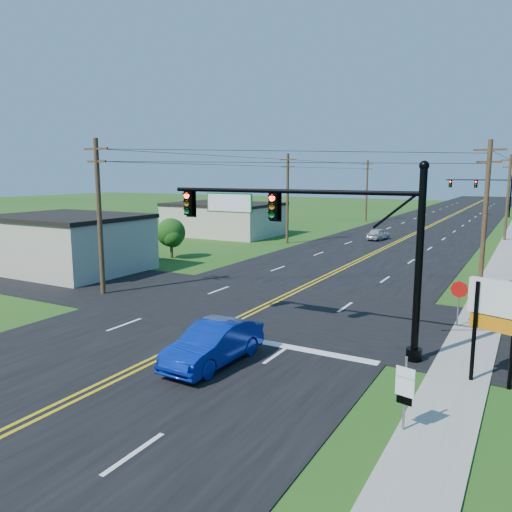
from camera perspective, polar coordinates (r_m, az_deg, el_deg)
The scene contains 19 objects.
ground at distance 17.74m, azimuth -19.04°, elevation -14.45°, with size 260.00×260.00×0.00m, color #1C4E16.
road_main at distance 62.26m, azimuth 17.57°, elevation 2.50°, with size 16.00×220.00×0.04m, color black.
road_cross at distance 26.71m, azimuth 0.54°, elevation -5.79°, with size 70.00×10.00×0.04m, color black.
sidewalk at distance 51.13m, azimuth 26.82°, elevation 0.53°, with size 2.00×160.00×0.08m, color gray.
signal_mast_main at distance 20.40m, azimuth 5.88°, elevation 2.96°, with size 11.30×0.60×7.48m.
signal_mast_far at distance 91.00m, azimuth 24.38°, elevation 7.01°, with size 10.98×0.60×7.48m.
cream_bldg_near at distance 38.63m, azimuth -20.64°, elevation 1.41°, with size 10.20×8.20×4.10m.
cream_bldg_far at distance 58.08m, azimuth -3.62°, elevation 4.28°, with size 12.20×9.20×3.70m.
utility_pole_left_a at distance 30.13m, azimuth -17.47°, elevation 4.59°, with size 1.80×0.28×9.00m.
utility_pole_left_b at distance 50.64m, azimuth 3.62°, elevation 6.77°, with size 1.80×0.28×9.00m.
utility_pole_left_c at distance 75.87m, azimuth 12.54°, elevation 7.44°, with size 1.80×0.28×9.00m.
utility_pole_right_a at distance 32.80m, azimuth 24.73°, elevation 4.52°, with size 1.80×0.28×9.00m.
utility_pole_right_b at distance 58.72m, azimuth 26.84°, elevation 6.15°, with size 1.80×0.28×9.00m.
tree_left at distance 42.22m, azimuth -9.69°, elevation 2.65°, with size 2.40×2.40×3.37m.
blue_car at distance 18.81m, azimuth -4.87°, elevation -10.05°, with size 1.63×4.66×1.54m, color #062293.
distant_car at distance 54.85m, azimuth 13.80°, elevation 2.42°, with size 1.45×3.61×1.23m, color silver.
route_sign at distance 14.52m, azimuth 16.65°, elevation -14.36°, with size 0.54×0.15×2.17m.
stop_sign at distance 24.64m, azimuth 22.18°, elevation -4.06°, with size 0.78×0.12×2.19m.
pylon_sign at distance 18.17m, azimuth 25.69°, elevation -5.52°, with size 1.74×0.76×3.60m.
Camera 1 is at (12.35, -10.62, 7.02)m, focal length 35.00 mm.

